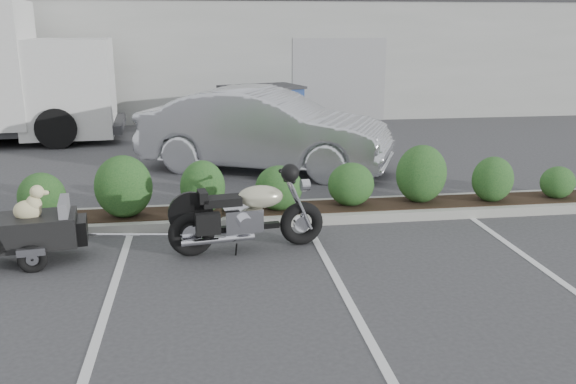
{
  "coord_description": "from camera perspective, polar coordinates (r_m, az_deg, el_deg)",
  "views": [
    {
      "loc": [
        -0.38,
        -7.14,
        3.05
      ],
      "look_at": [
        0.79,
        1.05,
        0.75
      ],
      "focal_mm": 38.0,
      "sensor_mm": 36.0,
      "label": 1
    }
  ],
  "objects": [
    {
      "name": "ground",
      "position": [
        7.78,
        -4.73,
        -7.63
      ],
      "size": [
        90.0,
        90.0,
        0.0
      ],
      "primitive_type": "plane",
      "color": "#38383A",
      "rests_on": "ground"
    },
    {
      "name": "planter_kerb",
      "position": [
        9.9,
        0.25,
        -1.95
      ],
      "size": [
        12.0,
        1.0,
        0.15
      ],
      "primitive_type": "cube",
      "color": "#9E9E93",
      "rests_on": "ground"
    },
    {
      "name": "building",
      "position": [
        24.17,
        -7.42,
        12.94
      ],
      "size": [
        26.0,
        10.0,
        4.0
      ],
      "primitive_type": "cube",
      "color": "#9EA099",
      "rests_on": "ground"
    },
    {
      "name": "motorcycle",
      "position": [
        8.37,
        -3.81,
        -2.23
      ],
      "size": [
        2.19,
        0.84,
        1.26
      ],
      "rotation": [
        0.0,
        0.0,
        0.14
      ],
      "color": "black",
      "rests_on": "ground"
    },
    {
      "name": "pet_trailer",
      "position": [
        8.67,
        -22.52,
        -3.22
      ],
      "size": [
        1.77,
        1.0,
        1.04
      ],
      "rotation": [
        0.0,
        0.0,
        0.14
      ],
      "color": "black",
      "rests_on": "ground"
    },
    {
      "name": "sedan",
      "position": [
        12.94,
        -2.18,
        5.82
      ],
      "size": [
        5.57,
        3.82,
        1.74
      ],
      "primitive_type": "imported",
      "rotation": [
        0.0,
        0.0,
        1.15
      ],
      "color": "silver",
      "rests_on": "ground"
    },
    {
      "name": "dumpster",
      "position": [
        17.05,
        -2.49,
        7.62
      ],
      "size": [
        2.44,
        2.01,
        1.38
      ],
      "rotation": [
        0.0,
        0.0,
        0.31
      ],
      "color": "navy",
      "rests_on": "ground"
    }
  ]
}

